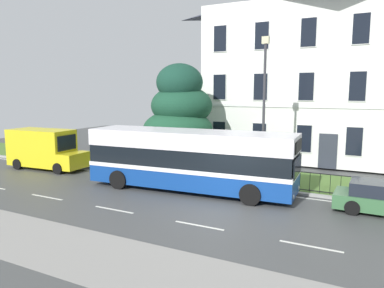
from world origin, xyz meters
name	(u,v)px	position (x,y,z in m)	size (l,w,h in m)	color
ground_plane	(226,207)	(0.00, 0.82, -0.02)	(60.00, 56.00, 0.18)	#454747
georgian_townhouse	(340,67)	(2.88, 14.61, 6.66)	(18.08, 8.29, 13.00)	white
iron_verge_railing	(310,182)	(2.88, 4.40, 0.62)	(14.84, 0.04, 0.97)	black
evergreen_tree	(181,125)	(-5.85, 7.30, 2.75)	(4.83, 4.80, 7.01)	#423328
single_decker_bus	(190,159)	(-2.61, 2.41, 1.59)	(10.59, 3.22, 3.00)	navy
white_panel_van	(45,149)	(-13.31, 2.76, 1.29)	(5.33, 2.34, 2.52)	yellow
street_lamp_post	(264,101)	(0.24, 5.32, 4.41)	(0.36, 0.24, 7.58)	#333338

